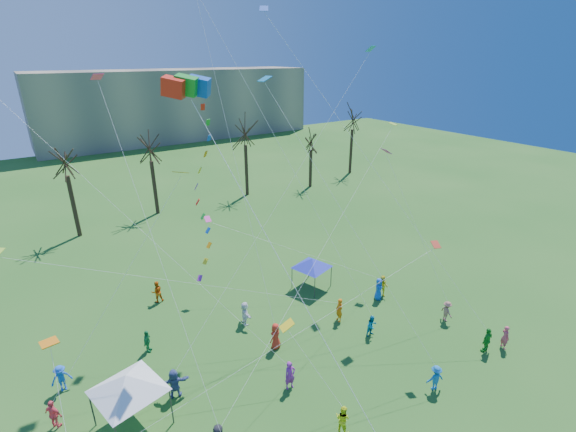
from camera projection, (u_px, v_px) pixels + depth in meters
distant_building at (179, 104)px, 90.95m from camera, size 60.00×14.00×15.00m
bare_tree_row at (188, 151)px, 48.30m from camera, size 70.17×7.92×11.02m
big_box_kite at (210, 196)px, 17.65m from camera, size 2.80×6.39×18.21m
canopy_tent_white at (127, 383)px, 20.01m from camera, size 4.28×4.28×3.29m
canopy_tent_blue at (312, 263)px, 32.65m from camera, size 3.43×3.43×2.67m
festival_crowd at (269, 358)px, 24.38m from camera, size 26.86×19.21×1.86m
small_kites_aloft at (239, 144)px, 23.85m from camera, size 29.47×18.39×33.62m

